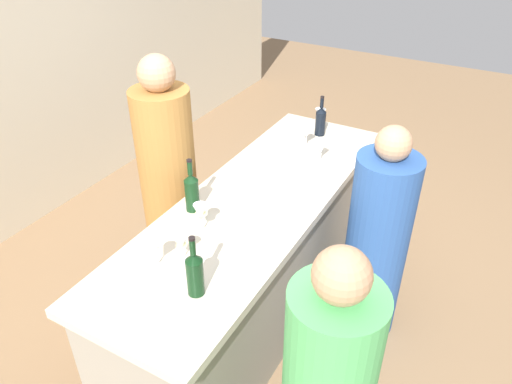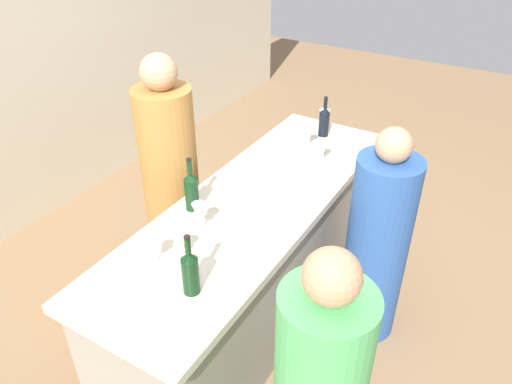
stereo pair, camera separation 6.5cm
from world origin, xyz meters
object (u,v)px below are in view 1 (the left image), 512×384
Objects in this scene: person_left_guest at (376,244)px; wine_glass_far_center at (201,214)px; wine_bottle_second_left_dark_green at (192,191)px; wine_glass_far_left at (320,114)px; wine_glass_near_center at (307,133)px; wine_glass_near_right at (181,244)px; wine_glass_near_left at (321,148)px; wine_bottle_center_near_black at (321,120)px; wine_glass_far_right at (155,250)px; wine_bottle_leftmost_dark_green at (195,272)px; person_server_behind at (169,188)px.

wine_glass_far_center is at bearing 42.52° from person_left_guest.
wine_bottle_second_left_dark_green reaches higher than wine_glass_far_left.
wine_glass_near_right is at bearing 178.76° from wine_glass_near_center.
wine_glass_far_center is at bearing -132.49° from wine_bottle_second_left_dark_green.
wine_glass_near_left reaches higher than wine_glass_near_right.
wine_glass_far_center is (0.23, 0.04, 0.02)m from wine_glass_near_right.
wine_bottle_center_near_black is 2.00× the size of wine_glass_far_right.
wine_bottle_center_near_black is 2.11× the size of wine_glass_far_left.
wine_glass_near_left is at bearing -156.54° from wine_glass_far_left.
wine_bottle_second_left_dark_green is 0.22m from wine_glass_far_center.
wine_bottle_second_left_dark_green is at bearing 154.55° from wine_glass_near_left.
wine_bottle_leftmost_dark_green is 2.13× the size of wine_glass_far_right.
wine_bottle_second_left_dark_green is 0.49m from wine_glass_far_right.
wine_glass_far_center reaches higher than wine_glass_far_right.
wine_glass_near_center is 0.35m from wine_glass_far_left.
wine_glass_near_center is at bearing 5.87° from wine_bottle_leftmost_dark_green.
person_server_behind is (-1.05, 0.61, -0.24)m from wine_glass_far_left.
wine_glass_near_left is at bearing -30.99° from person_left_guest.
wine_glass_near_left is 1.36m from wine_glass_far_right.
wine_glass_far_right is 0.10× the size of person_left_guest.
wine_bottle_second_left_dark_green is 0.95m from wine_glass_near_left.
wine_glass_far_center is 1.09m from person_left_guest.
wine_glass_far_right is at bearing 177.97° from wine_glass_far_left.
wine_bottle_second_left_dark_green is at bearing 28.70° from wine_glass_near_right.
wine_glass_far_left is (0.50, 0.22, -0.01)m from wine_glass_near_left.
person_left_guest is (-0.81, -0.73, -0.36)m from wine_glass_far_left.
person_left_guest is (1.01, -0.80, -0.37)m from wine_glass_far_right.
wine_bottle_center_near_black reaches higher than wine_glass_near_center.
wine_glass_far_left is at bearing -47.48° from person_left_guest.
wine_glass_near_right is at bearing -151.30° from wine_bottle_second_left_dark_green.
wine_glass_near_center is at bearing -3.71° from wine_glass_far_center.
wine_glass_near_center is 0.09× the size of person_server_behind.
wine_bottle_second_left_dark_green is 1.25m from wine_bottle_center_near_black.
wine_glass_far_left is 1.15m from person_left_guest.
wine_glass_near_center is (-0.22, 0.01, -0.01)m from wine_bottle_center_near_black.
wine_glass_far_center is (-1.15, 0.07, 0.02)m from wine_glass_near_center.
wine_glass_far_center is (-1.00, 0.25, 0.01)m from wine_glass_near_left.
wine_bottle_second_left_dark_green is 2.23× the size of wine_glass_near_center.
wine_bottle_center_near_black is 1.96× the size of wine_glass_near_left.
wine_glass_far_left is 1.50m from wine_glass_far_center.
person_server_behind is (0.44, 0.58, -0.26)m from wine_glass_far_center.
wine_glass_far_left is 0.81× the size of wine_glass_far_center.
person_left_guest reaches higher than wine_glass_near_center.
wine_bottle_leftmost_dark_green is at bearing -175.19° from wine_bottle_center_near_black.
wine_glass_far_left is at bearing -8.03° from wine_bottle_second_left_dark_green.
wine_bottle_center_near_black is at bearing -2.78° from wine_glass_near_center.
wine_glass_near_right is 0.23m from wine_glass_far_center.
wine_glass_near_center is 0.10× the size of person_left_guest.
wine_bottle_leftmost_dark_green is 0.24m from wine_glass_near_right.
wine_glass_near_left reaches higher than wine_glass_far_left.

